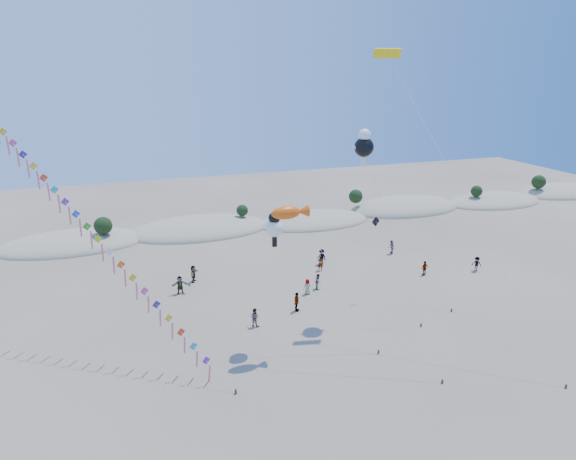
{
  "coord_description": "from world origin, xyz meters",
  "views": [
    {
      "loc": [
        -8.32,
        -17.14,
        20.58
      ],
      "look_at": [
        2.13,
        14.0,
        9.68
      ],
      "focal_mm": 30.0,
      "sensor_mm": 36.0,
      "label": 1
    }
  ],
  "objects": [
    {
      "name": "fish_kite",
      "position": [
        2.49,
        14.48,
        10.8
      ],
      "size": [
        9.81,
        8.81,
        11.33
      ],
      "color": "#3F2D1E",
      "rests_on": "ground"
    },
    {
      "name": "kite_train",
      "position": [
        -11.55,
        19.19,
        9.56
      ],
      "size": [
        16.32,
        17.72,
        18.4
      ],
      "color": "#3F2D1E",
      "rests_on": "ground"
    },
    {
      "name": "beachgoers",
      "position": [
        7.26,
        25.02,
        0.85
      ],
      "size": [
        32.41,
        12.27,
        1.81
      ],
      "color": "slate",
      "rests_on": "ground"
    },
    {
      "name": "parafoil_kite",
      "position": [
        12.11,
        18.23,
        21.33
      ],
      "size": [
        7.69,
        16.02,
        22.28
      ],
      "color": "#3F2D1E",
      "rests_on": "ground"
    },
    {
      "name": "cartoon_kite_high",
      "position": [
        10.22,
        18.45,
        14.78
      ],
      "size": [
        4.65,
        5.89,
        16.11
      ],
      "color": "#3F2D1E",
      "rests_on": "ground"
    },
    {
      "name": "dune_ridge",
      "position": [
        1.06,
        45.14,
        0.11
      ],
      "size": [
        145.3,
        11.49,
        5.57
      ],
      "color": "tan",
      "rests_on": "ground"
    },
    {
      "name": "cartoon_kite_low",
      "position": [
        1.61,
        15.62,
        9.51
      ],
      "size": [
        7.54,
        5.41,
        10.63
      ],
      "color": "#3F2D1E",
      "rests_on": "ground"
    },
    {
      "name": "dark_kite",
      "position": [
        14.13,
        18.92,
        5.48
      ],
      "size": [
        5.64,
        5.7,
        7.87
      ],
      "color": "#3F2D1E",
      "rests_on": "ground"
    }
  ]
}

